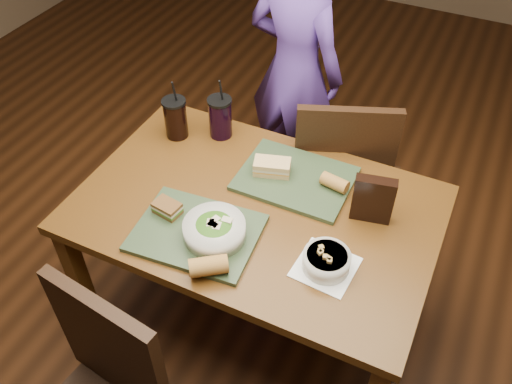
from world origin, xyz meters
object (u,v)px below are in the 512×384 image
(salad_bowl, at_px, (214,229))
(cup_berry, at_px, (220,117))
(chair_far, at_px, (347,175))
(cup_cola, at_px, (176,118))
(diner, at_px, (295,71))
(sandwich_near, at_px, (167,208))
(soup_bowl, at_px, (326,261))
(baguette_far, at_px, (335,183))
(sandwich_far, at_px, (272,167))
(baguette_near, at_px, (209,266))
(tray_near, at_px, (197,233))
(tray_far, at_px, (295,179))
(dining_table, at_px, (256,223))
(chip_bag, at_px, (373,199))

(salad_bowl, distance_m, cup_berry, 0.58)
(chair_far, bearing_deg, cup_cola, -154.94)
(diner, distance_m, sandwich_near, 1.15)
(chair_far, height_order, soup_bowl, chair_far)
(diner, height_order, cup_cola, diner)
(sandwich_near, height_order, cup_cola, cup_cola)
(chair_far, relative_size, diner, 0.67)
(chair_far, relative_size, cup_berry, 3.50)
(diner, relative_size, sandwich_near, 13.72)
(baguette_far, bearing_deg, salad_bowl, -125.35)
(sandwich_far, xyz_separation_m, cup_berry, (-0.30, 0.14, 0.04))
(baguette_near, distance_m, cup_berry, 0.73)
(baguette_far, bearing_deg, soup_bowl, -74.35)
(tray_near, bearing_deg, tray_far, 63.36)
(tray_near, relative_size, soup_bowl, 2.08)
(sandwich_far, bearing_deg, diner, 106.38)
(cup_cola, distance_m, cup_berry, 0.18)
(diner, xyz_separation_m, baguette_far, (0.48, -0.77, 0.08))
(sandwich_far, xyz_separation_m, baguette_far, (0.24, 0.02, -0.00))
(tray_far, xyz_separation_m, sandwich_far, (-0.09, -0.01, 0.04))
(sandwich_far, xyz_separation_m, baguette_near, (0.01, -0.52, 0.00))
(sandwich_far, distance_m, cup_berry, 0.33)
(dining_table, relative_size, tray_far, 3.10)
(tray_near, relative_size, cup_berry, 1.55)
(soup_bowl, height_order, cup_berry, cup_berry)
(tray_far, bearing_deg, cup_berry, 161.85)
(tray_near, height_order, soup_bowl, soup_bowl)
(soup_bowl, bearing_deg, dining_table, 154.43)
(baguette_near, bearing_deg, tray_near, 132.92)
(dining_table, relative_size, sandwich_near, 12.56)
(salad_bowl, xyz_separation_m, baguette_near, (0.06, -0.14, -0.00))
(sandwich_near, relative_size, baguette_far, 1.01)
(chair_far, xyz_separation_m, cup_cola, (-0.67, -0.31, 0.31))
(chair_far, height_order, chip_bag, chair_far)
(baguette_near, bearing_deg, cup_cola, 129.33)
(cup_berry, xyz_separation_m, chip_bag, (0.70, -0.19, 0.00))
(tray_near, xyz_separation_m, sandwich_far, (0.11, 0.39, 0.04))
(diner, bearing_deg, chair_far, 144.42)
(sandwich_near, bearing_deg, soup_bowl, 2.43)
(soup_bowl, relative_size, baguette_near, 1.63)
(baguette_near, xyz_separation_m, cup_cola, (-0.48, 0.58, 0.04))
(salad_bowl, bearing_deg, baguette_near, -68.32)
(diner, xyz_separation_m, chip_bag, (0.64, -0.85, 0.13))
(tray_far, bearing_deg, cup_cola, 175.28)
(sandwich_near, relative_size, sandwich_far, 0.67)
(salad_bowl, distance_m, chip_bag, 0.55)
(salad_bowl, height_order, soup_bowl, salad_bowl)
(cup_cola, bearing_deg, sandwich_near, -62.54)
(tray_near, distance_m, baguette_near, 0.19)
(chair_far, distance_m, sandwich_near, 0.89)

